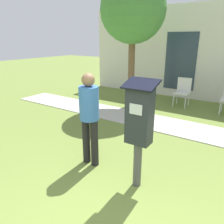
% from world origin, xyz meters
% --- Properties ---
extents(sidewalk, '(12.00, 1.10, 0.02)m').
position_xyz_m(sidewalk, '(0.00, 3.61, 0.01)').
color(sidewalk, '#B7B2A8').
rests_on(sidewalk, ground).
extents(parking_meter, '(0.44, 0.31, 1.59)m').
position_xyz_m(parking_meter, '(-0.25, 1.08, 1.02)').
color(parking_meter, '#4C4C4C').
rests_on(parking_meter, ground).
extents(person_standing, '(0.32, 0.32, 1.58)m').
position_xyz_m(person_standing, '(-1.20, 1.17, 0.93)').
color(person_standing, black).
rests_on(person_standing, ground).
extents(outdoor_chair_left, '(0.44, 0.44, 0.90)m').
position_xyz_m(outdoor_chair_left, '(-0.93, 5.53, 0.53)').
color(outdoor_chair_left, silver).
rests_on(outdoor_chair_left, ground).
extents(tree, '(1.90, 1.90, 3.82)m').
position_xyz_m(tree, '(-2.32, 4.59, 2.84)').
color(tree, brown).
rests_on(tree, ground).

